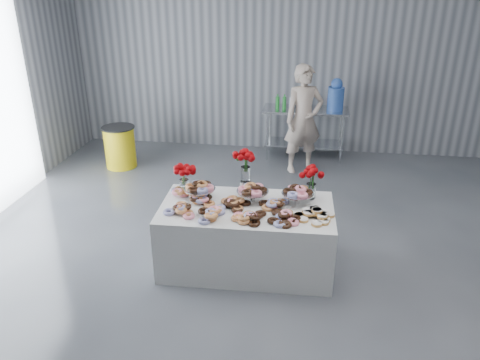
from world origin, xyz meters
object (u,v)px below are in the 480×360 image
Objects in this scene: display_table at (246,236)px; prep_table at (305,124)px; water_jug at (336,96)px; person at (304,120)px; trash_barrel at (120,147)px.

prep_table is (0.58, 3.60, 0.24)m from display_table.
person is (-0.53, -0.66, -0.25)m from water_jug.
prep_table is at bearing 63.53° from person.
water_jug is at bearing 73.29° from display_table.
water_jug is 0.31× the size of person.
display_table is 1.06× the size of person.
water_jug reaches higher than trash_barrel.
display_table is 3.69m from trash_barrel.
person is 3.16m from trash_barrel.
trash_barrel is (-3.13, -0.93, -0.26)m from prep_table.
display_table is 1.27× the size of prep_table.
display_table is at bearing -46.30° from trash_barrel.
water_jug is at bearing 14.45° from trash_barrel.
display_table is 3.84m from water_jug.
display_table is at bearing -124.82° from person.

